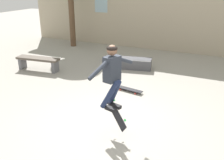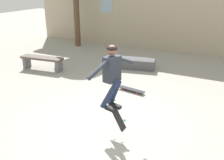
{
  "view_description": "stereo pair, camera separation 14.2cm",
  "coord_description": "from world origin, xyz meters",
  "px_view_note": "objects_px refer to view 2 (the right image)",
  "views": [
    {
      "loc": [
        2.2,
        -4.52,
        3.15
      ],
      "look_at": [
        0.21,
        -0.22,
        1.26
      ],
      "focal_mm": 40.0,
      "sensor_mm": 36.0,
      "label": 1
    },
    {
      "loc": [
        2.32,
        -4.46,
        3.15
      ],
      "look_at": [
        0.21,
        -0.22,
        1.26
      ],
      "focal_mm": 40.0,
      "sensor_mm": 36.0,
      "label": 2
    }
  ],
  "objects_px": {
    "park_bench": "(42,60)",
    "skate_ledge": "(132,63)",
    "skater": "(112,72)",
    "skateboard_flipping": "(116,113)",
    "skateboard_resting": "(132,89)"
  },
  "relations": [
    {
      "from": "skate_ledge",
      "to": "skater",
      "type": "relative_size",
      "value": 1.28
    },
    {
      "from": "skater",
      "to": "park_bench",
      "type": "bearing_deg",
      "value": 162.76
    },
    {
      "from": "skater",
      "to": "skateboard_flipping",
      "type": "bearing_deg",
      "value": 30.23
    },
    {
      "from": "skate_ledge",
      "to": "skateboard_flipping",
      "type": "bearing_deg",
      "value": -84.88
    },
    {
      "from": "skateboard_flipping",
      "to": "park_bench",
      "type": "bearing_deg",
      "value": -177.34
    },
    {
      "from": "skater",
      "to": "skateboard_flipping",
      "type": "relative_size",
      "value": 2.01
    },
    {
      "from": "park_bench",
      "to": "skate_ledge",
      "type": "xyz_separation_m",
      "value": [
        3.0,
        1.65,
        -0.16
      ]
    },
    {
      "from": "park_bench",
      "to": "skater",
      "type": "xyz_separation_m",
      "value": [
        4.26,
        -2.64,
        1.08
      ]
    },
    {
      "from": "skater",
      "to": "skateboard_resting",
      "type": "height_order",
      "value": "skater"
    },
    {
      "from": "skate_ledge",
      "to": "skateboard_flipping",
      "type": "distance_m",
      "value": 4.48
    },
    {
      "from": "skater",
      "to": "skateboard_resting",
      "type": "relative_size",
      "value": 1.58
    },
    {
      "from": "park_bench",
      "to": "skateboard_resting",
      "type": "height_order",
      "value": "park_bench"
    },
    {
      "from": "skate_ledge",
      "to": "skater",
      "type": "xyz_separation_m",
      "value": [
        1.26,
        -4.29,
        1.23
      ]
    },
    {
      "from": "park_bench",
      "to": "skate_ledge",
      "type": "distance_m",
      "value": 3.43
    },
    {
      "from": "park_bench",
      "to": "skateboard_flipping",
      "type": "distance_m",
      "value": 5.07
    }
  ]
}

